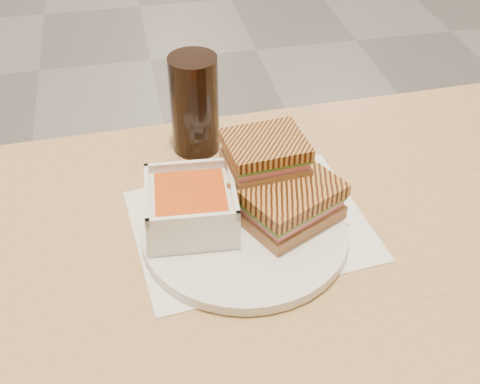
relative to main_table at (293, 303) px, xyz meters
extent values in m
cube|color=tan|center=(0.00, 0.00, 0.10)|extent=(1.22, 0.74, 0.03)
cylinder|color=tan|center=(0.54, 0.32, -0.28)|extent=(0.06, 0.06, 0.72)
cube|color=white|center=(-0.05, 0.06, 0.11)|extent=(0.35, 0.28, 0.00)
cylinder|color=white|center=(-0.07, 0.04, 0.12)|extent=(0.28, 0.28, 0.02)
cube|color=white|center=(-0.14, 0.06, 0.16)|extent=(0.13, 0.13, 0.05)
cube|color=#D05E16|center=(-0.14, 0.06, 0.18)|extent=(0.10, 0.10, 0.01)
cube|color=white|center=(-0.08, 0.06, 0.19)|extent=(0.02, 0.12, 0.01)
cube|color=white|center=(-0.19, 0.07, 0.19)|extent=(0.02, 0.12, 0.01)
cube|color=white|center=(-0.13, 0.12, 0.19)|extent=(0.12, 0.02, 0.01)
cube|color=white|center=(-0.14, 0.00, 0.19)|extent=(0.12, 0.02, 0.01)
cube|color=#AF7E4E|center=(0.00, 0.05, 0.14)|extent=(0.16, 0.15, 0.02)
cube|color=#E07685|center=(0.00, 0.05, 0.16)|extent=(0.15, 0.14, 0.01)
cube|color=#386B23|center=(0.00, 0.05, 0.17)|extent=(0.16, 0.15, 0.01)
cube|color=#A6712D|center=(0.00, 0.05, 0.18)|extent=(0.16, 0.15, 0.02)
cube|color=#AF7E4E|center=(-0.02, 0.10, 0.19)|extent=(0.12, 0.10, 0.02)
cube|color=#E07685|center=(-0.02, 0.10, 0.20)|extent=(0.11, 0.09, 0.01)
cube|color=#386B23|center=(-0.02, 0.10, 0.21)|extent=(0.11, 0.10, 0.01)
cube|color=#A6712D|center=(-0.02, 0.10, 0.22)|extent=(0.12, 0.10, 0.02)
cylinder|color=black|center=(-0.10, 0.26, 0.20)|extent=(0.08, 0.08, 0.16)
camera|label=1|loc=(-0.20, -0.58, 0.71)|focal=46.43mm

